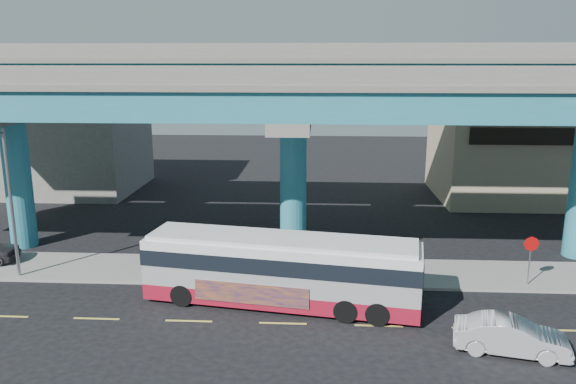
# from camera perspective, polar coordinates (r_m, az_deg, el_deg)

# --- Properties ---
(ground) EXTENTS (120.00, 120.00, 0.00)m
(ground) POSITION_cam_1_polar(r_m,az_deg,el_deg) (24.45, -0.48, -12.89)
(ground) COLOR black
(ground) RESTS_ON ground
(sidewalk) EXTENTS (70.00, 4.00, 0.15)m
(sidewalk) POSITION_cam_1_polar(r_m,az_deg,el_deg) (29.46, 0.20, -8.05)
(sidewalk) COLOR gray
(sidewalk) RESTS_ON ground
(lane_markings) EXTENTS (58.00, 0.12, 0.01)m
(lane_markings) POSITION_cam_1_polar(r_m,az_deg,el_deg) (24.18, -0.52, -13.19)
(lane_markings) COLOR #D8C64C
(lane_markings) RESTS_ON ground
(viaduct) EXTENTS (52.00, 12.40, 11.70)m
(viaduct) POSITION_cam_1_polar(r_m,az_deg,el_deg) (31.09, 0.57, 10.23)
(viaduct) COLOR #1F7478
(viaduct) RESTS_ON ground
(building_beige) EXTENTS (14.00, 10.23, 7.00)m
(building_beige) POSITION_cam_1_polar(r_m,az_deg,el_deg) (48.41, 23.20, 3.53)
(building_beige) COLOR tan
(building_beige) RESTS_ON ground
(building_concrete) EXTENTS (12.00, 10.00, 9.00)m
(building_concrete) POSITION_cam_1_polar(r_m,az_deg,el_deg) (51.04, -21.77, 5.24)
(building_concrete) COLOR gray
(building_concrete) RESTS_ON ground
(transit_bus) EXTENTS (12.60, 4.65, 3.17)m
(transit_bus) POSITION_cam_1_polar(r_m,az_deg,el_deg) (25.27, -0.68, -7.71)
(transit_bus) COLOR maroon
(transit_bus) RESTS_ON ground
(sedan) EXTENTS (3.23, 4.78, 1.37)m
(sedan) POSITION_cam_1_polar(r_m,az_deg,el_deg) (23.28, 21.72, -13.45)
(sedan) COLOR #B6B7BC
(sedan) RESTS_ON ground
(street_lamp) EXTENTS (0.50, 2.45, 7.46)m
(street_lamp) POSITION_cam_1_polar(r_m,az_deg,el_deg) (30.05, -27.02, 0.74)
(street_lamp) COLOR gray
(street_lamp) RESTS_ON sidewalk
(stop_sign) EXTENTS (0.74, 0.09, 2.45)m
(stop_sign) POSITION_cam_1_polar(r_m,az_deg,el_deg) (29.39, 23.44, -5.46)
(stop_sign) COLOR gray
(stop_sign) RESTS_ON sidewalk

